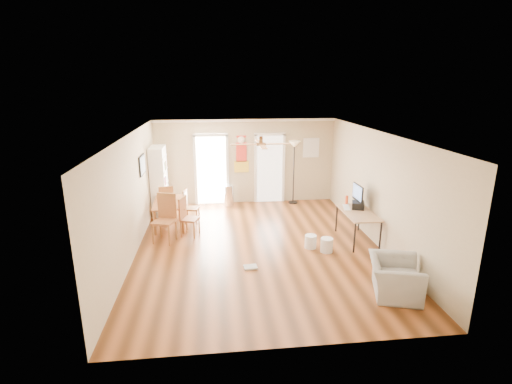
{
  "coord_description": "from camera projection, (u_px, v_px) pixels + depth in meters",
  "views": [
    {
      "loc": [
        -0.98,
        -8.05,
        3.64
      ],
      "look_at": [
        0.0,
        0.6,
        1.15
      ],
      "focal_mm": 26.82,
      "sensor_mm": 36.0,
      "label": 1
    }
  ],
  "objects": [
    {
      "name": "kitchen_doorway",
      "position": [
        212.0,
        171.0,
        11.73
      ],
      "size": [
        0.9,
        0.1,
        2.1
      ],
      "primitive_type": null,
      "color": "white",
      "rests_on": "wall_back"
    },
    {
      "name": "crown_molding",
      "position": [
        259.0,
        136.0,
        8.1
      ],
      "size": [
        5.5,
        7.0,
        0.08
      ],
      "primitive_type": null,
      "color": "white",
      "rests_on": "wall_back"
    },
    {
      "name": "wall_decal",
      "position": [
        241.0,
        154.0,
        11.68
      ],
      "size": [
        0.46,
        0.03,
        1.1
      ],
      "primitive_type": "cube",
      "color": "red",
      "rests_on": "wall_back"
    },
    {
      "name": "dining_chair_near",
      "position": [
        164.0,
        219.0,
        8.96
      ],
      "size": [
        0.59,
        0.59,
        1.13
      ],
      "primitive_type": null,
      "rotation": [
        0.0,
        0.0,
        -0.32
      ],
      "color": "#9F5E33",
      "rests_on": "floor"
    },
    {
      "name": "trash_can",
      "position": [
        229.0,
        196.0,
        11.67
      ],
      "size": [
        0.31,
        0.31,
        0.65
      ],
      "primitive_type": "cylinder",
      "rotation": [
        0.0,
        0.0,
        -0.05
      ],
      "color": "silver",
      "rests_on": "floor"
    },
    {
      "name": "framed_poster",
      "position": [
        142.0,
        165.0,
        9.38
      ],
      "size": [
        0.04,
        0.66,
        0.48
      ],
      "primitive_type": "cube",
      "color": "black",
      "rests_on": "wall_left"
    },
    {
      "name": "wall_back",
      "position": [
        245.0,
        162.0,
        11.79
      ],
      "size": [
        5.5,
        0.04,
        2.6
      ],
      "primitive_type": null,
      "color": "beige",
      "rests_on": "floor"
    },
    {
      "name": "floor_cloth",
      "position": [
        250.0,
        267.0,
        7.8
      ],
      "size": [
        0.29,
        0.24,
        0.04
      ],
      "primitive_type": "cube",
      "rotation": [
        0.0,
        0.0,
        0.1
      ],
      "color": "#A6A6A1",
      "rests_on": "floor"
    },
    {
      "name": "keyboard",
      "position": [
        346.0,
        207.0,
        9.28
      ],
      "size": [
        0.24,
        0.47,
        0.02
      ],
      "primitive_type": "cube",
      "rotation": [
        0.0,
        0.0,
        -0.21
      ],
      "color": "silver",
      "rests_on": "computer_desk"
    },
    {
      "name": "wall_right",
      "position": [
        378.0,
        189.0,
        8.74
      ],
      "size": [
        0.04,
        7.0,
        2.6
      ],
      "primitive_type": null,
      "color": "beige",
      "rests_on": "floor"
    },
    {
      "name": "wall_front",
      "position": [
        290.0,
        265.0,
        5.1
      ],
      "size": [
        5.5,
        0.04,
        2.6
      ],
      "primitive_type": null,
      "color": "beige",
      "rests_on": "floor"
    },
    {
      "name": "imac",
      "position": [
        358.0,
        196.0,
        9.26
      ],
      "size": [
        0.27,
        0.6,
        0.56
      ],
      "primitive_type": null,
      "rotation": [
        0.0,
        0.0,
        -0.31
      ],
      "color": "black",
      "rests_on": "computer_desk"
    },
    {
      "name": "orange_bottle",
      "position": [
        347.0,
        200.0,
        9.54
      ],
      "size": [
        0.09,
        0.09,
        0.21
      ],
      "primitive_type": "cylinder",
      "rotation": [
        0.0,
        0.0,
        -0.27
      ],
      "color": "#E84214",
      "rests_on": "computer_desk"
    },
    {
      "name": "floor",
      "position": [
        259.0,
        247.0,
        8.8
      ],
      "size": [
        7.0,
        7.0,
        0.0
      ],
      "primitive_type": "plane",
      "color": "brown",
      "rests_on": "ground"
    },
    {
      "name": "wastebasket_a",
      "position": [
        311.0,
        242.0,
        8.72
      ],
      "size": [
        0.28,
        0.28,
        0.31
      ],
      "primitive_type": "cylinder",
      "rotation": [
        0.0,
        0.0,
        -0.05
      ],
      "color": "silver",
      "rests_on": "floor"
    },
    {
      "name": "armchair",
      "position": [
        395.0,
        277.0,
        6.77
      ],
      "size": [
        1.11,
        1.2,
        0.64
      ],
      "primitive_type": "imported",
      "rotation": [
        0.0,
        0.0,
        1.27
      ],
      "color": "#9E9D99",
      "rests_on": "floor"
    },
    {
      "name": "printer",
      "position": [
        358.0,
        205.0,
        9.2
      ],
      "size": [
        0.37,
        0.4,
        0.17
      ],
      "primitive_type": "cube",
      "rotation": [
        0.0,
        0.0,
        -0.34
      ],
      "color": "black",
      "rests_on": "computer_desk"
    },
    {
      "name": "torchiere_lamp",
      "position": [
        294.0,
        173.0,
        11.77
      ],
      "size": [
        0.39,
        0.39,
        1.96
      ],
      "primitive_type": null,
      "rotation": [
        0.0,
        0.0,
        -0.07
      ],
      "color": "black",
      "rests_on": "floor"
    },
    {
      "name": "bathroom_doorway",
      "position": [
        269.0,
        169.0,
        11.92
      ],
      "size": [
        0.8,
        0.1,
        2.1
      ],
      "primitive_type": null,
      "color": "white",
      "rests_on": "wall_back"
    },
    {
      "name": "ceiling_fan",
      "position": [
        261.0,
        144.0,
        7.85
      ],
      "size": [
        1.24,
        1.24,
        0.2
      ],
      "primitive_type": null,
      "color": "#593819",
      "rests_on": "ceiling"
    },
    {
      "name": "wall_left",
      "position": [
        131.0,
        197.0,
        8.15
      ],
      "size": [
        0.04,
        7.0,
        2.6
      ],
      "primitive_type": null,
      "color": "beige",
      "rests_on": "floor"
    },
    {
      "name": "ceiling",
      "position": [
        259.0,
        134.0,
        8.09
      ],
      "size": [
        5.5,
        7.0,
        0.0
      ],
      "primitive_type": null,
      "color": "silver",
      "rests_on": "floor"
    },
    {
      "name": "bookshelf",
      "position": [
        159.0,
        181.0,
        10.85
      ],
      "size": [
        0.59,
        0.94,
        1.94
      ],
      "primitive_type": null,
      "rotation": [
        0.0,
        0.0,
        0.25
      ],
      "color": "white",
      "rests_on": "floor"
    },
    {
      "name": "ac_grille",
      "position": [
        311.0,
        148.0,
        11.87
      ],
      "size": [
        0.5,
        0.04,
        0.6
      ],
      "primitive_type": "cube",
      "color": "white",
      "rests_on": "wall_back"
    },
    {
      "name": "dining_table",
      "position": [
        170.0,
        214.0,
        10.03
      ],
      "size": [
        0.86,
        1.37,
        0.67
      ],
      "primitive_type": null,
      "rotation": [
        0.0,
        0.0,
        0.04
      ],
      "color": "#995A31",
      "rests_on": "floor"
    },
    {
      "name": "dining_chair_right_b",
      "position": [
        190.0,
        217.0,
        9.35
      ],
      "size": [
        0.51,
        0.51,
        0.97
      ],
      "primitive_type": null,
      "rotation": [
        0.0,
        0.0,
        1.23
      ],
      "color": "brown",
      "rests_on": "floor"
    },
    {
      "name": "dining_chair_right_a",
      "position": [
        192.0,
        206.0,
        10.23
      ],
      "size": [
        0.43,
        0.43,
        0.91
      ],
      "primitive_type": null,
      "rotation": [
        0.0,
        0.0,
        1.42
      ],
      "color": "olive",
      "rests_on": "floor"
    },
    {
      "name": "wastebasket_b",
      "position": [
        327.0,
        245.0,
        8.52
      ],
      "size": [
        0.3,
        0.3,
        0.32
      ],
      "primitive_type": "cylinder",
      "rotation": [
        0.0,
        0.0,
        0.07
      ],
      "color": "white",
      "rests_on": "floor"
    },
    {
      "name": "dining_chair_far",
      "position": [
        166.0,
        202.0,
        10.58
      ],
      "size": [
        0.46,
        0.46,
        0.94
      ],
      "primitive_type": null,
      "rotation": [
        0.0,
        0.0,
        3.34
      ],
      "color": "#A96236",
      "rests_on": "floor"
    },
    {
      "name": "computer_desk",
      "position": [
        357.0,
        226.0,
        9.07
      ],
      "size": [
        0.67,
        1.35,
        0.72
      ],
      "primitive_type": null,
      "color": "tan",
      "rests_on": "floor"
    }
  ]
}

